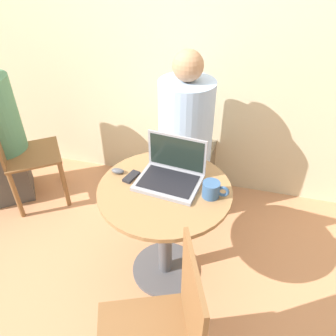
{
  "coord_description": "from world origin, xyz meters",
  "views": [
    {
      "loc": [
        0.37,
        -1.31,
        1.84
      ],
      "look_at": [
        0.01,
        0.05,
        0.81
      ],
      "focal_mm": 35.0,
      "sensor_mm": 36.0,
      "label": 1
    }
  ],
  "objects_px": {
    "laptop": "(171,173)",
    "person_seated": "(187,148)",
    "cell_phone": "(131,177)",
    "chair_empty": "(162,336)"
  },
  "relations": [
    {
      "from": "chair_empty",
      "to": "cell_phone",
      "type": "bearing_deg",
      "value": 118.13
    },
    {
      "from": "cell_phone",
      "to": "chair_empty",
      "type": "bearing_deg",
      "value": -61.87
    },
    {
      "from": "person_seated",
      "to": "cell_phone",
      "type": "bearing_deg",
      "value": -105.13
    },
    {
      "from": "laptop",
      "to": "cell_phone",
      "type": "xyz_separation_m",
      "value": [
        -0.22,
        -0.04,
        -0.04
      ]
    },
    {
      "from": "cell_phone",
      "to": "chair_empty",
      "type": "height_order",
      "value": "chair_empty"
    },
    {
      "from": "chair_empty",
      "to": "person_seated",
      "type": "distance_m",
      "value": 1.38
    },
    {
      "from": "laptop",
      "to": "cell_phone",
      "type": "relative_size",
      "value": 3.14
    },
    {
      "from": "cell_phone",
      "to": "person_seated",
      "type": "xyz_separation_m",
      "value": [
        0.18,
        0.67,
        -0.19
      ]
    },
    {
      "from": "laptop",
      "to": "person_seated",
      "type": "xyz_separation_m",
      "value": [
        -0.04,
        0.63,
        -0.23
      ]
    },
    {
      "from": "laptop",
      "to": "chair_empty",
      "type": "bearing_deg",
      "value": -78.24
    }
  ]
}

